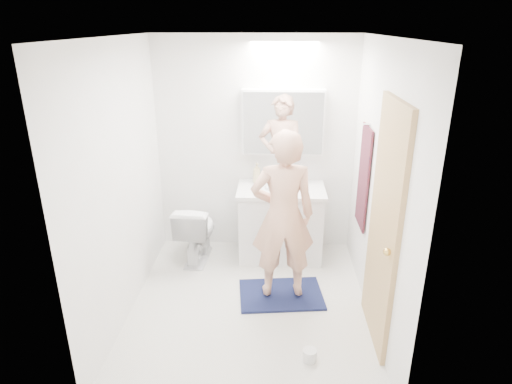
# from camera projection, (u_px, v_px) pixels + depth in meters

# --- Properties ---
(floor) EXTENTS (2.50, 2.50, 0.00)m
(floor) POSITION_uv_depth(u_px,v_px,m) (250.00, 304.00, 4.16)
(floor) COLOR silver
(floor) RESTS_ON ground
(ceiling) EXTENTS (2.50, 2.50, 0.00)m
(ceiling) POSITION_uv_depth(u_px,v_px,m) (248.00, 37.00, 3.30)
(ceiling) COLOR white
(ceiling) RESTS_ON floor
(wall_back) EXTENTS (2.50, 0.00, 2.50)m
(wall_back) POSITION_uv_depth(u_px,v_px,m) (255.00, 147.00, 4.89)
(wall_back) COLOR white
(wall_back) RESTS_ON floor
(wall_front) EXTENTS (2.50, 0.00, 2.50)m
(wall_front) POSITION_uv_depth(u_px,v_px,m) (236.00, 261.00, 2.57)
(wall_front) COLOR white
(wall_front) RESTS_ON floor
(wall_left) EXTENTS (0.00, 2.50, 2.50)m
(wall_left) POSITION_uv_depth(u_px,v_px,m) (121.00, 184.00, 3.77)
(wall_left) COLOR white
(wall_left) RESTS_ON floor
(wall_right) EXTENTS (0.00, 2.50, 2.50)m
(wall_right) POSITION_uv_depth(u_px,v_px,m) (379.00, 188.00, 3.69)
(wall_right) COLOR white
(wall_right) RESTS_ON floor
(vanity_cabinet) EXTENTS (0.90, 0.55, 0.78)m
(vanity_cabinet) POSITION_uv_depth(u_px,v_px,m) (280.00, 224.00, 4.91)
(vanity_cabinet) COLOR white
(vanity_cabinet) RESTS_ON floor
(countertop) EXTENTS (0.95, 0.58, 0.04)m
(countertop) POSITION_uv_depth(u_px,v_px,m) (281.00, 190.00, 4.76)
(countertop) COLOR white
(countertop) RESTS_ON vanity_cabinet
(sink_basin) EXTENTS (0.36, 0.36, 0.03)m
(sink_basin) POSITION_uv_depth(u_px,v_px,m) (281.00, 186.00, 4.78)
(sink_basin) COLOR silver
(sink_basin) RESTS_ON countertop
(faucet) EXTENTS (0.02, 0.02, 0.16)m
(faucet) POSITION_uv_depth(u_px,v_px,m) (281.00, 175.00, 4.93)
(faucet) COLOR silver
(faucet) RESTS_ON countertop
(medicine_cabinet) EXTENTS (0.88, 0.14, 0.70)m
(medicine_cabinet) POSITION_uv_depth(u_px,v_px,m) (283.00, 122.00, 4.70)
(medicine_cabinet) COLOR white
(medicine_cabinet) RESTS_ON wall_back
(mirror_panel) EXTENTS (0.84, 0.01, 0.66)m
(mirror_panel) POSITION_uv_depth(u_px,v_px,m) (283.00, 124.00, 4.63)
(mirror_panel) COLOR silver
(mirror_panel) RESTS_ON medicine_cabinet
(toilet) EXTENTS (0.43, 0.69, 0.68)m
(toilet) POSITION_uv_depth(u_px,v_px,m) (196.00, 231.00, 4.86)
(toilet) COLOR white
(toilet) RESTS_ON floor
(bath_rug) EXTENTS (0.85, 0.63, 0.02)m
(bath_rug) POSITION_uv_depth(u_px,v_px,m) (281.00, 294.00, 4.30)
(bath_rug) COLOR #151A42
(bath_rug) RESTS_ON floor
(person) EXTENTS (0.63, 0.45, 1.62)m
(person) POSITION_uv_depth(u_px,v_px,m) (283.00, 216.00, 3.99)
(person) COLOR tan
(person) RESTS_ON bath_rug
(door) EXTENTS (0.04, 0.80, 2.00)m
(door) POSITION_uv_depth(u_px,v_px,m) (384.00, 228.00, 3.43)
(door) COLOR tan
(door) RESTS_ON wall_right
(door_knob) EXTENTS (0.06, 0.06, 0.06)m
(door_knob) POSITION_uv_depth(u_px,v_px,m) (387.00, 252.00, 3.17)
(door_knob) COLOR gold
(door_knob) RESTS_ON door
(towel) EXTENTS (0.02, 0.42, 1.00)m
(towel) POSITION_uv_depth(u_px,v_px,m) (364.00, 178.00, 4.23)
(towel) COLOR black
(towel) RESTS_ON wall_right
(towel_hook) EXTENTS (0.07, 0.02, 0.02)m
(towel_hook) POSITION_uv_depth(u_px,v_px,m) (367.00, 124.00, 4.05)
(towel_hook) COLOR silver
(towel_hook) RESTS_ON wall_right
(soap_bottle_a) EXTENTS (0.12, 0.12, 0.24)m
(soap_bottle_a) POSITION_uv_depth(u_px,v_px,m) (257.00, 173.00, 4.86)
(soap_bottle_a) COLOR tan
(soap_bottle_a) RESTS_ON countertop
(soap_bottle_b) EXTENTS (0.09, 0.09, 0.15)m
(soap_bottle_b) POSITION_uv_depth(u_px,v_px,m) (270.00, 176.00, 4.90)
(soap_bottle_b) COLOR #589CBC
(soap_bottle_b) RESTS_ON countertop
(toothbrush_cup) EXTENTS (0.15, 0.15, 0.10)m
(toothbrush_cup) POSITION_uv_depth(u_px,v_px,m) (296.00, 179.00, 4.88)
(toothbrush_cup) COLOR #4045C1
(toothbrush_cup) RESTS_ON countertop
(toilet_paper_roll) EXTENTS (0.11, 0.11, 0.10)m
(toilet_paper_roll) POSITION_uv_depth(u_px,v_px,m) (310.00, 355.00, 3.46)
(toilet_paper_roll) COLOR silver
(toilet_paper_roll) RESTS_ON floor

